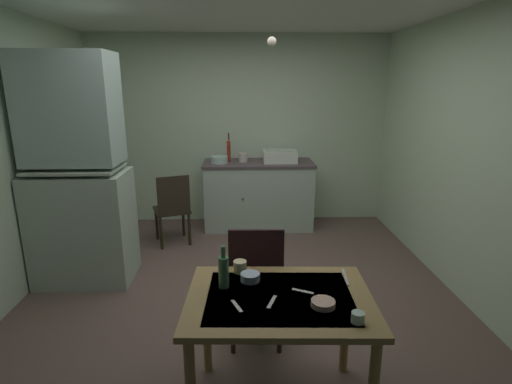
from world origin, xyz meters
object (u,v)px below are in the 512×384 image
Objects in this scene: hand_pump at (229,149)px; chair_far_side at (256,285)px; chair_by_counter at (173,208)px; sink_basin at (280,156)px; dining_table at (279,313)px; mug_dark at (240,267)px; serving_bowl_wide at (323,303)px; glass_bottle at (224,271)px; mixing_bowl_counter at (219,160)px; hutch_cabinet at (78,180)px.

chair_far_side is at bearing -84.37° from hand_pump.
hand_pump is 1.12m from chair_by_counter.
sink_basin is 1.13× the size of hand_pump.
chair_by_counter is at bearing 111.79° from dining_table.
sink_basin is 2.96m from mug_dark.
serving_bowl_wide is 1.57× the size of mug_dark.
hand_pump reaches higher than glass_bottle.
sink_basin is 0.81m from mixing_bowl_counter.
mixing_bowl_counter is 3.22m from dining_table.
mixing_bowl_counter is 0.92m from chair_by_counter.
chair_far_side is at bearing 66.58° from glass_bottle.
hutch_cabinet reaches higher than hand_pump.
chair_far_side is (0.26, -2.66, -0.57)m from hand_pump.
chair_far_side is 0.84m from serving_bowl_wide.
hutch_cabinet reaches higher than serving_bowl_wide.
hand_pump is at bearing 44.47° from chair_by_counter.
hand_pump is 2.94× the size of serving_bowl_wide.
glass_bottle reaches higher than dining_table.
hand_pump is 0.20m from mixing_bowl_counter.
glass_bottle reaches higher than mug_dark.
hutch_cabinet is 5.64× the size of hand_pump.
mug_dark is at bearing 125.47° from dining_table.
hutch_cabinet is at bearing -131.78° from mixing_bowl_counter.
dining_table is 0.40m from glass_bottle.
glass_bottle is (-0.21, -0.48, 0.36)m from chair_far_side.
hand_pump reaches higher than mug_dark.
dining_table is at bearing -54.53° from mug_dark.
sink_basin is (2.07, 1.47, -0.05)m from hutch_cabinet.
sink_basin is 3.33m from serving_bowl_wide.
sink_basin reaches higher than dining_table.
hutch_cabinet reaches higher than sink_basin.
glass_bottle is at bearing -86.68° from mixing_bowl_counter.
sink_basin is at bearing 35.36° from hutch_cabinet.
chair_far_side is at bearing -99.09° from sink_basin.
dining_table is at bearing 154.34° from serving_bowl_wide.
hand_pump is at bearing 100.06° from serving_bowl_wide.
mixing_bowl_counter is (-0.12, -0.10, -0.12)m from hand_pump.
dining_table is 4.17× the size of glass_bottle.
chair_by_counter is (-0.93, 2.00, -0.03)m from chair_far_side.
hutch_cabinet is 2.08m from chair_far_side.
dining_table is at bearing -95.46° from sink_basin.
hutch_cabinet reaches higher than chair_far_side.
dining_table is 0.28m from serving_bowl_wide.
mixing_bowl_counter reaches higher than chair_by_counter.
dining_table is at bearing -68.21° from chair_by_counter.
mug_dark is at bearing 136.74° from serving_bowl_wide.
hutch_cabinet is 2.51m from dining_table.
sink_basin is 0.45× the size of chair_far_side.
hutch_cabinet reaches higher than mug_dark.
dining_table is 1.23× the size of chair_by_counter.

